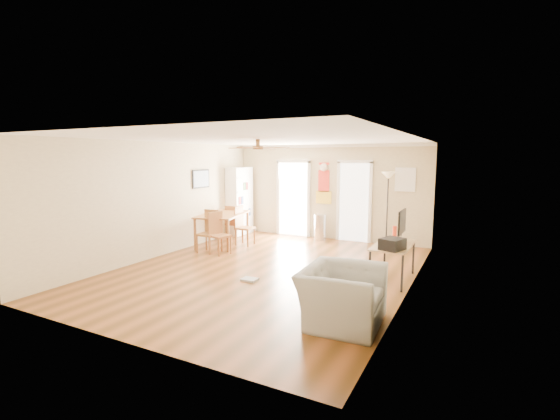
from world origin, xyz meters
The scene contains 29 objects.
floor centered at (0.00, 0.00, 0.00)m, with size 7.00×7.00×0.00m, color brown.
ceiling centered at (0.00, 0.00, 2.60)m, with size 5.50×7.00×0.00m, color silver, non-canonical shape.
wall_back centered at (0.00, 3.50, 1.30)m, with size 5.50×0.04×2.60m, color beige, non-canonical shape.
wall_front centered at (0.00, -3.50, 1.30)m, with size 5.50×0.04×2.60m, color beige, non-canonical shape.
wall_left centered at (-2.75, 0.00, 1.30)m, with size 0.04×7.00×2.60m, color beige, non-canonical shape.
wall_right centered at (2.75, 0.00, 1.30)m, with size 0.04×7.00×2.60m, color beige, non-canonical shape.
crown_molding centered at (0.00, 0.00, 2.56)m, with size 5.50×7.00×0.08m, color white, non-canonical shape.
kitchen_doorway centered at (-1.05, 3.48, 1.05)m, with size 0.90×0.10×2.10m, color white, non-canonical shape.
bathroom_doorway centered at (0.75, 3.48, 1.05)m, with size 0.80×0.10×2.10m, color white, non-canonical shape.
wall_decal centered at (-0.13, 3.48, 1.55)m, with size 0.46×0.03×1.10m, color red.
ac_grille centered at (2.05, 3.47, 1.70)m, with size 0.50×0.04×0.60m, color white.
framed_poster centered at (-2.73, 1.40, 1.70)m, with size 0.04×0.66×0.48m, color black.
ceiling_fan centered at (0.00, -0.30, 2.43)m, with size 1.24×1.24×0.20m, color #593819, non-canonical shape.
bookshelf centered at (-2.53, 2.91, 0.98)m, with size 0.39×0.88×1.96m, color white, non-canonical shape.
dining_table centered at (-2.15, 1.53, 0.40)m, with size 0.97×1.62×0.81m, color #AC7537, non-canonical shape.
dining_chair_right_a centered at (-1.60, 1.73, 0.50)m, with size 0.41×0.41×1.00m, color #A77136, non-canonical shape.
dining_chair_right_b centered at (-1.60, 0.65, 0.49)m, with size 0.40×0.40×0.98m, color #9E6B33, non-canonical shape.
dining_chair_near centered at (-1.96, 0.64, 0.50)m, with size 0.41×0.41×1.00m, color #A87036, non-canonical shape.
dining_chair_far centered at (-2.35, 2.34, 0.46)m, with size 0.38×0.38×0.91m, color #9A5B31, non-canonical shape.
trash_can centered at (-0.10, 3.18, 0.35)m, with size 0.33×0.33×0.71m, color silver.
torchiere_lamp centered at (1.69, 3.19, 0.95)m, with size 0.36×0.36×1.90m, color black, non-canonical shape.
computer_desk centered at (2.38, 0.51, 0.34)m, with size 0.63×1.26×0.68m, color tan, non-canonical shape.
imac centered at (2.47, 0.82, 0.98)m, with size 0.09×0.65×0.60m, color black, non-canonical shape.
keyboard centered at (2.20, 0.79, 0.68)m, with size 0.14×0.44×0.02m, color silver.
printer centered at (2.45, 0.08, 0.78)m, with size 0.33×0.39×0.20m, color black.
orange_bottle centered at (2.30, 1.03, 0.80)m, with size 0.08×0.08×0.25m, color red.
wastebasket_a centered at (1.73, 0.26, 0.14)m, with size 0.24×0.24×0.28m, color white.
floor_cloth centered at (0.06, -0.73, 0.02)m, with size 0.28×0.22×0.04m, color #A6A6A0.
armchair centered at (2.15, -1.72, 0.38)m, with size 1.18×1.03×0.77m, color gray.
Camera 1 is at (3.74, -6.64, 2.26)m, focal length 25.00 mm.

